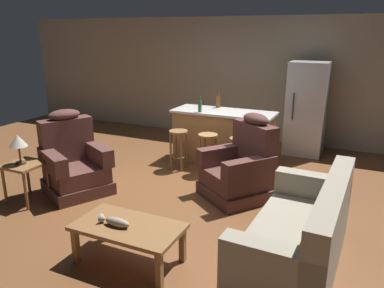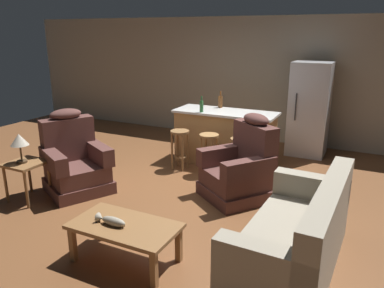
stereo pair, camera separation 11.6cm
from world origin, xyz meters
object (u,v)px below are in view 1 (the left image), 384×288
object	(u,v)px
coffee_table	(128,230)
couch	(301,237)
bar_stool_right	(239,151)
bottle_tall_green	(200,106)
end_table	(25,170)
recliner_near_island	(241,169)
bottle_short_amber	(218,101)
table_lamp	(18,142)
bar_stool_middle	(208,146)
fish_figurine	(114,222)
recliner_near_lamp	(74,164)
kitchen_island	(223,137)
bar_stool_left	(179,142)
refrigerator	(306,109)

from	to	relation	value
coffee_table	couch	size ratio (longest dim) A/B	0.57
bar_stool_right	bottle_tall_green	size ratio (longest dim) A/B	2.43
couch	end_table	size ratio (longest dim) A/B	3.45
recliner_near_island	bottle_short_amber	bearing A→B (deg)	-111.40
bar_stool_right	bottle_short_amber	size ratio (longest dim) A/B	2.25
table_lamp	bar_stool_right	xyz separation A→B (m)	(2.42, 2.09, -0.40)
coffee_table	couch	xyz separation A→B (m)	(1.60, 0.64, -0.02)
recliner_near_island	table_lamp	size ratio (longest dim) A/B	2.93
bar_stool_middle	fish_figurine	bearing A→B (deg)	-87.23
recliner_near_island	bar_stool_middle	distance (m)	1.01
recliner_near_lamp	bar_stool_middle	world-z (taller)	recliner_near_lamp
kitchen_island	fish_figurine	bearing A→B (deg)	-88.27
couch	bar_stool_right	xyz separation A→B (m)	(-1.31, 2.03, 0.13)
recliner_near_lamp	bar_stool_middle	bearing A→B (deg)	72.15
bar_stool_middle	kitchen_island	bearing A→B (deg)	87.24
table_lamp	kitchen_island	bearing A→B (deg)	54.85
recliner_near_lamp	kitchen_island	xyz separation A→B (m)	(1.54, 2.11, 0.06)
bar_stool_left	coffee_table	bearing A→B (deg)	-73.47
bar_stool_middle	bar_stool_right	size ratio (longest dim) A/B	1.00
bar_stool_left	recliner_near_island	bearing A→B (deg)	-25.76
recliner_near_island	bottle_short_amber	xyz separation A→B (m)	(-0.96, 1.54, 0.64)
couch	bar_stool_left	bearing A→B (deg)	-38.06
coffee_table	recliner_near_island	world-z (taller)	recliner_near_island
end_table	couch	bearing A→B (deg)	0.43
refrigerator	bottle_short_amber	xyz separation A→B (m)	(-1.44, -0.93, 0.18)
end_table	bottle_short_amber	size ratio (longest dim) A/B	1.85
bar_stool_middle	bottle_short_amber	xyz separation A→B (m)	(-0.18, 0.90, 0.59)
bottle_tall_green	coffee_table	bearing A→B (deg)	-79.51
bottle_short_amber	bar_stool_right	bearing A→B (deg)	-51.33
bar_stool_middle	bar_stool_left	bearing A→B (deg)	180.00
couch	recliner_near_lamp	world-z (taller)	recliner_near_lamp
recliner_near_lamp	end_table	world-z (taller)	recliner_near_lamp
kitchen_island	bar_stool_left	bearing A→B (deg)	-132.26
coffee_table	end_table	world-z (taller)	end_table
bar_stool_right	recliner_near_lamp	bearing A→B (deg)	-144.21
recliner_near_island	bar_stool_left	bearing A→B (deg)	-79.07
fish_figurine	bar_stool_left	distance (m)	2.81
fish_figurine	bar_stool_right	bearing A→B (deg)	81.46
bar_stool_left	table_lamp	bearing A→B (deg)	-122.71
bottle_tall_green	bottle_short_amber	distance (m)	0.54
table_lamp	end_table	bearing A→B (deg)	52.41
bottle_tall_green	bottle_short_amber	xyz separation A→B (m)	(0.14, 0.52, 0.01)
recliner_near_island	bottle_tall_green	distance (m)	1.62
refrigerator	bar_stool_left	bearing A→B (deg)	-134.60
bar_stool_middle	bottle_tall_green	distance (m)	0.76
bar_stool_left	bar_stool_middle	xyz separation A→B (m)	(0.54, 0.00, 0.00)
coffee_table	kitchen_island	bearing A→B (deg)	93.79
table_lamp	kitchen_island	world-z (taller)	table_lamp
recliner_near_island	couch	bearing A→B (deg)	74.25
refrigerator	bottle_tall_green	distance (m)	2.15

